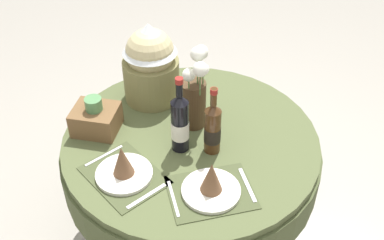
# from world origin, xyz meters

# --- Properties ---
(ground) EXTENTS (8.00, 8.00, 0.00)m
(ground) POSITION_xyz_m (0.00, 0.00, 0.00)
(ground) COLOR #9E998E
(dining_table) EXTENTS (1.20, 1.20, 0.72)m
(dining_table) POSITION_xyz_m (0.00, 0.00, 0.58)
(dining_table) COLOR #4C5633
(dining_table) RESTS_ON ground
(place_setting_left) EXTENTS (0.43, 0.41, 0.16)m
(place_setting_left) POSITION_xyz_m (-0.22, -0.29, 0.77)
(place_setting_left) COLOR #41492B
(place_setting_left) RESTS_ON dining_table
(place_setting_right) EXTENTS (0.42, 0.38, 0.16)m
(place_setting_right) POSITION_xyz_m (0.15, -0.31, 0.77)
(place_setting_right) COLOR #41492B
(place_setting_right) RESTS_ON dining_table
(flower_vase) EXTENTS (0.14, 0.19, 0.42)m
(flower_vase) POSITION_xyz_m (-0.00, 0.10, 0.90)
(flower_vase) COLOR #47331E
(flower_vase) RESTS_ON dining_table
(wine_bottle_left) EXTENTS (0.07, 0.07, 0.33)m
(wine_bottle_left) POSITION_xyz_m (0.11, -0.06, 0.85)
(wine_bottle_left) COLOR #422814
(wine_bottle_left) RESTS_ON dining_table
(wine_bottle_centre) EXTENTS (0.08, 0.08, 0.37)m
(wine_bottle_centre) POSITION_xyz_m (-0.03, -0.08, 0.87)
(wine_bottle_centre) COLOR black
(wine_bottle_centre) RESTS_ON dining_table
(gift_tub_back_left) EXTENTS (0.28, 0.28, 0.41)m
(gift_tub_back_left) POSITION_xyz_m (-0.26, 0.27, 0.94)
(gift_tub_back_left) COLOR olive
(gift_tub_back_left) RESTS_ON dining_table
(woven_basket_side_left) EXTENTS (0.20, 0.17, 0.18)m
(woven_basket_side_left) POSITION_xyz_m (-0.44, -0.03, 0.79)
(woven_basket_side_left) COLOR brown
(woven_basket_side_left) RESTS_ON dining_table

